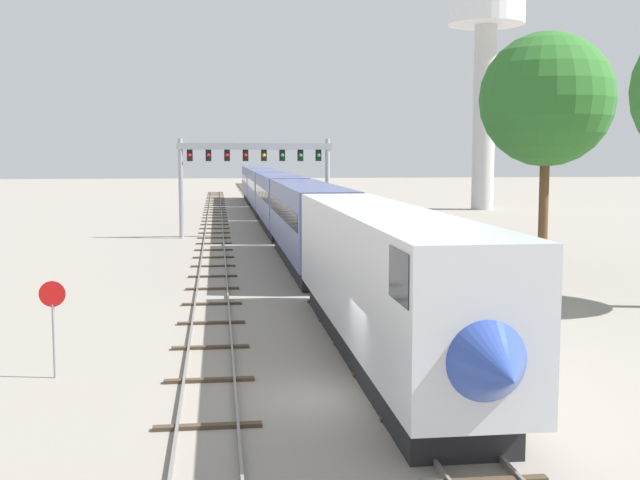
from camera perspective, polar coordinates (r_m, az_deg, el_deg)
ground_plane at (r=22.12m, az=1.39°, el=-11.10°), size 400.00×400.00×0.00m
track_main at (r=81.32m, az=-3.59°, el=1.52°), size 2.60×200.00×0.16m
track_near at (r=61.23m, az=-7.52°, el=-0.02°), size 2.60×160.00×0.16m
passenger_train at (r=68.87m, az=-2.94°, el=2.81°), size 3.04×107.92×4.80m
signal_gantry at (r=63.52m, az=-4.63°, el=5.38°), size 12.10×0.49×7.75m
water_tower at (r=98.51m, az=11.66°, el=14.64°), size 9.04×9.04×27.62m
stop_sign at (r=24.80m, az=-18.37°, el=-5.07°), size 0.76×0.08×2.88m
trackside_tree_mid at (r=48.83m, az=15.75°, el=9.52°), size 7.73×7.73×13.54m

